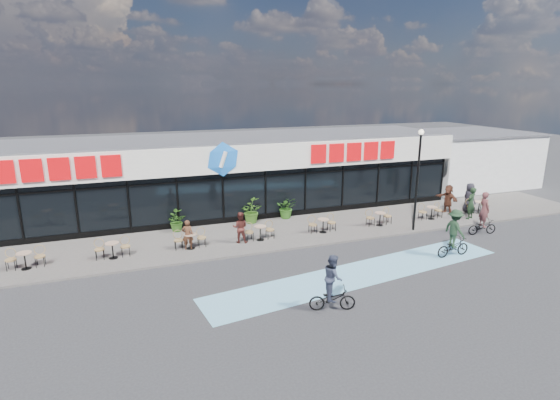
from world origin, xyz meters
The scene contains 25 objects.
ground centered at (0.00, 0.00, 0.00)m, with size 120.00×120.00×0.00m, color #28282B.
sidewalk centered at (0.00, 4.50, 0.05)m, with size 44.00×5.00×0.10m, color #5A5550.
bike_lane centered at (4.00, -1.50, 0.01)m, with size 14.00×2.20×0.01m, color #6AAAC8.
building centered at (0.00, 9.93, 2.34)m, with size 30.60×6.57×4.75m.
neighbour_building centered at (20.50, 11.00, 2.06)m, with size 9.20×7.20×4.11m.
lamp_post centered at (9.37, 2.30, 3.29)m, with size 0.28×0.28×5.40m.
bistro_set_1 centered at (-9.37, 3.69, 0.56)m, with size 1.54×0.62×0.90m.
bistro_set_2 centered at (-5.88, 3.69, 0.56)m, with size 1.54×0.62×0.90m.
bistro_set_3 centered at (-2.39, 3.69, 0.56)m, with size 1.54×0.62×0.90m.
bistro_set_4 centered at (1.10, 3.69, 0.56)m, with size 1.54×0.62×0.90m.
bistro_set_5 centered at (4.59, 3.69, 0.56)m, with size 1.54×0.62×0.90m.
bistro_set_6 centered at (8.08, 3.69, 0.56)m, with size 1.54×0.62×0.90m.
bistro_set_7 centered at (11.57, 3.69, 0.56)m, with size 1.54×0.62×0.90m.
bistro_set_8 centered at (15.06, 3.69, 0.56)m, with size 1.54×0.62×0.90m.
potted_plant_left centered at (-2.74, 6.47, 0.66)m, with size 1.00×0.87×1.11m, color #2B5618.
potted_plant_mid centered at (1.43, 6.55, 0.79)m, with size 1.24×1.07×1.38m, color #38641C.
potted_plant_right centered at (3.69, 6.67, 0.74)m, with size 1.16×1.00×1.29m, color #2B5B1A.
patron_left centered at (-2.51, 3.55, 0.83)m, with size 0.53×0.35×1.46m, color #4F2D1C.
patron_right centered at (0.07, 3.61, 0.88)m, with size 0.76×0.59×1.57m, color #4E201C.
pedestrian_a centered at (13.26, 4.28, 0.98)m, with size 1.64×0.52×1.77m, color #4E291C.
pedestrian_b centered at (14.67, 4.05, 1.01)m, with size 0.89×0.58×1.81m, color #222029.
pedestrian_c centered at (13.70, 2.88, 1.04)m, with size 0.68×0.45×1.87m, color black.
cyclist_a centered at (8.91, -1.25, 0.99)m, with size 1.71×1.17×2.25m.
cyclist_b centered at (12.51, 0.69, 0.84)m, with size 1.65×0.79×2.32m.
cyclist_c centered at (1.41, -3.85, 0.85)m, with size 1.73×1.02×2.09m.
Camera 1 is at (-5.05, -16.30, 7.73)m, focal length 28.00 mm.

